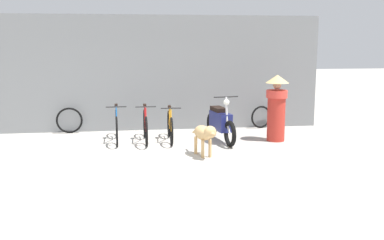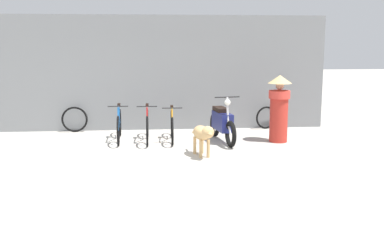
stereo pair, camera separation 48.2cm
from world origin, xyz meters
name	(u,v)px [view 1 (the left image)]	position (x,y,z in m)	size (l,w,h in m)	color
ground_plane	(149,165)	(0.00, 0.00, 0.00)	(60.00, 60.00, 0.00)	#ADA89E
shop_wall_back	(142,73)	(0.00, 3.64, 1.51)	(9.58, 0.20, 3.01)	slate
bicycle_0	(117,126)	(-0.65, 2.24, 0.37)	(0.46, 1.78, 0.89)	black
bicycle_1	(145,126)	(0.02, 2.10, 0.37)	(0.46, 1.75, 0.89)	black
bicycle_2	(170,126)	(0.60, 2.10, 0.35)	(0.46, 1.65, 0.85)	black
motorcycle	(220,123)	(1.77, 1.91, 0.45)	(0.58, 1.82, 1.11)	black
stray_dog	(204,134)	(1.16, 0.54, 0.47)	(0.45, 1.06, 0.68)	tan
person_in_robes	(276,106)	(3.09, 1.79, 0.84)	(0.71, 0.71, 1.57)	#B72D23
spare_tire_left	(69,120)	(-1.88, 3.39, 0.33)	(0.67, 0.09, 0.67)	black
spare_tire_right	(261,117)	(3.21, 3.40, 0.31)	(0.60, 0.21, 0.61)	black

